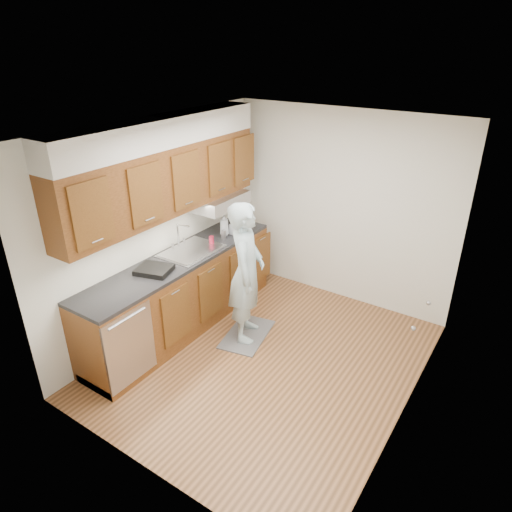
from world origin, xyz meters
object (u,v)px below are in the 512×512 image
(person, at_px, (246,264))
(steel_can, at_px, (223,235))
(soap_bottle_a, at_px, (224,224))
(dish_rack, at_px, (154,270))
(soda_can, at_px, (211,240))
(soap_bottle_b, at_px, (234,227))

(person, bearing_deg, steel_can, 29.65)
(soap_bottle_a, relative_size, steel_can, 2.64)
(steel_can, xyz_separation_m, dish_rack, (-0.08, -1.14, -0.03))
(dish_rack, bearing_deg, soda_can, 69.64)
(soap_bottle_a, height_order, soap_bottle_b, soap_bottle_a)
(soap_bottle_a, bearing_deg, dish_rack, -90.75)
(soap_bottle_a, xyz_separation_m, soap_bottle_b, (0.08, 0.10, -0.05))
(soap_bottle_a, xyz_separation_m, dish_rack, (-0.02, -1.23, -0.12))
(dish_rack, bearing_deg, person, 26.57)
(person, height_order, soda_can, person)
(steel_can, bearing_deg, person, -34.28)
(dish_rack, bearing_deg, steel_can, 69.84)
(steel_can, height_order, dish_rack, steel_can)
(soap_bottle_a, bearing_deg, soap_bottle_b, 50.47)
(soda_can, relative_size, steel_can, 0.97)
(person, bearing_deg, dish_rack, 106.89)
(soap_bottle_b, relative_size, soda_can, 1.86)
(soda_can, bearing_deg, soap_bottle_a, 98.29)
(person, relative_size, soap_bottle_b, 9.34)
(soda_can, xyz_separation_m, dish_rack, (-0.06, -0.91, -0.03))
(soap_bottle_a, distance_m, soap_bottle_b, 0.13)
(person, distance_m, dish_rack, 1.01)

